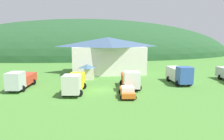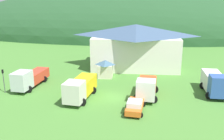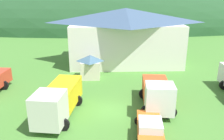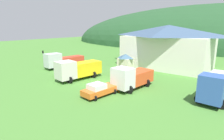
# 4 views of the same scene
# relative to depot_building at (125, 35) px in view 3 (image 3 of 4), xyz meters

# --- Properties ---
(ground_plane) EXTENTS (200.00, 200.00, 0.00)m
(ground_plane) POSITION_rel_depot_building_xyz_m (-2.90, -17.20, -4.54)
(ground_plane) COLOR #477F33
(forested_hill_backdrop) EXTENTS (145.42, 60.00, 35.06)m
(forested_hill_backdrop) POSITION_rel_depot_building_xyz_m (-2.90, 51.83, -4.54)
(forested_hill_backdrop) COLOR #234C28
(forested_hill_backdrop) RESTS_ON ground
(depot_building) EXTENTS (18.40, 11.53, 8.82)m
(depot_building) POSITION_rel_depot_building_xyz_m (0.00, 0.00, 0.00)
(depot_building) COLOR white
(depot_building) RESTS_ON ground
(play_shed_cream) EXTENTS (2.75, 2.67, 3.20)m
(play_shed_cream) POSITION_rel_depot_building_xyz_m (-5.34, -7.71, -2.89)
(play_shed_cream) COLOR beige
(play_shed_cream) RESTS_ON ground
(flatbed_truck_yellow) EXTENTS (3.89, 7.99, 3.28)m
(flatbed_truck_yellow) POSITION_rel_depot_building_xyz_m (-7.66, -18.32, -2.80)
(flatbed_truck_yellow) COLOR silver
(flatbed_truck_yellow) RESTS_ON ground
(heavy_rig_white) EXTENTS (3.75, 6.88, 3.24)m
(heavy_rig_white) POSITION_rel_depot_building_xyz_m (1.76, -16.86, -2.91)
(heavy_rig_white) COLOR white
(heavy_rig_white) RESTS_ON ground
(service_pickup_orange) EXTENTS (2.76, 5.00, 1.66)m
(service_pickup_orange) POSITION_rel_depot_building_xyz_m (0.15, -21.72, -3.72)
(service_pickup_orange) COLOR orange
(service_pickup_orange) RESTS_ON ground
(traffic_cone_near_pickup) EXTENTS (0.36, 0.36, 0.64)m
(traffic_cone_near_pickup) POSITION_rel_depot_building_xyz_m (1.38, -19.26, -4.54)
(traffic_cone_near_pickup) COLOR orange
(traffic_cone_near_pickup) RESTS_ON ground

